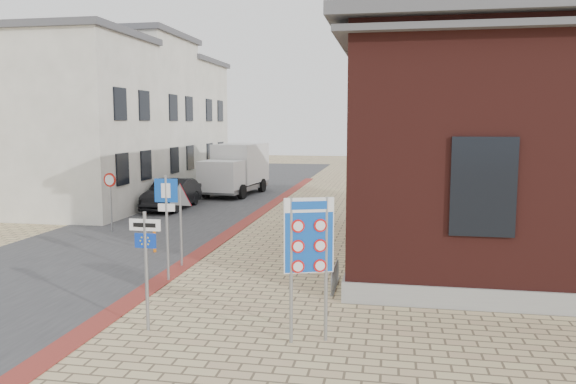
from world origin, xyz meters
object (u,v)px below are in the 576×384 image
Objects in this scene: sedan at (172,194)px; border_sign at (309,239)px; bollard at (154,237)px; parking_sign at (167,208)px; essen_sign at (146,252)px; box_truck at (236,169)px.

sedan is 17.91m from border_sign.
sedan is 9.42m from bollard.
sedan is at bearing 108.57° from bollard.
bollard is (-1.70, 3.00, -1.43)m from parking_sign.
essen_sign is 3.66m from parking_sign.
essen_sign is at bearing 160.43° from border_sign.
bollard is at bearing 116.27° from parking_sign.
border_sign is 3.32m from essen_sign.
box_truck is 14.97m from bollard.
bollard is (1.41, -14.87, -1.00)m from box_truck.
parking_sign is at bearing 107.57° from essen_sign.
sedan is 1.58× the size of parking_sign.
essen_sign reaches higher than bollard.
sedan is at bearing 111.90° from essen_sign.
box_truck is 2.08× the size of parking_sign.
border_sign is 2.68× the size of bollard.
border_sign is 5.54m from parking_sign.
border_sign is 1.15× the size of essen_sign.
parking_sign is (3.11, -17.87, 0.42)m from box_truck.
box_truck reaches higher than sedan.
box_truck is at bearing 96.62° from parking_sign.
essen_sign is at bearing -77.32° from parking_sign.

